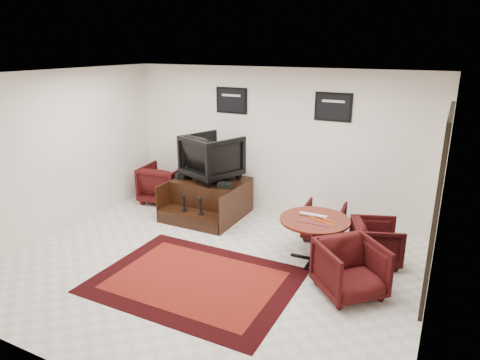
% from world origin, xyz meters
% --- Properties ---
extents(ground, '(6.00, 6.00, 0.00)m').
position_xyz_m(ground, '(0.00, 0.00, 0.00)').
color(ground, beige).
rests_on(ground, ground).
extents(room_shell, '(6.02, 5.02, 2.81)m').
position_xyz_m(room_shell, '(0.41, 0.12, 1.79)').
color(room_shell, white).
rests_on(room_shell, ground).
extents(area_rug, '(2.75, 2.06, 0.01)m').
position_xyz_m(area_rug, '(0.05, -0.44, 0.01)').
color(area_rug, black).
rests_on(area_rug, ground).
extents(shine_podium, '(1.35, 1.38, 0.69)m').
position_xyz_m(shine_podium, '(-1.04, 1.79, 0.32)').
color(shine_podium, black).
rests_on(shine_podium, ground).
extents(shine_chair, '(1.19, 1.16, 0.96)m').
position_xyz_m(shine_chair, '(-1.04, 1.93, 1.17)').
color(shine_chair, black).
rests_on(shine_chair, shine_podium).
extents(shoes_pair, '(0.25, 0.29, 0.10)m').
position_xyz_m(shoes_pair, '(-1.56, 1.71, 0.74)').
color(shoes_pair, black).
rests_on(shoes_pair, shine_podium).
extents(polish_kit, '(0.31, 0.26, 0.09)m').
position_xyz_m(polish_kit, '(-0.56, 1.57, 0.74)').
color(polish_kit, black).
rests_on(polish_kit, shine_podium).
extents(umbrella_black, '(0.32, 0.12, 0.87)m').
position_xyz_m(umbrella_black, '(-1.80, 1.66, 0.43)').
color(umbrella_black, black).
rests_on(umbrella_black, ground).
extents(umbrella_hooked, '(0.35, 0.13, 0.94)m').
position_xyz_m(umbrella_hooked, '(-1.82, 1.84, 0.47)').
color(umbrella_hooked, black).
rests_on(umbrella_hooked, ground).
extents(armchair_side, '(0.94, 0.89, 0.86)m').
position_xyz_m(armchair_side, '(-2.28, 2.00, 0.43)').
color(armchair_side, black).
rests_on(armchair_side, ground).
extents(meeting_table, '(1.05, 1.05, 0.69)m').
position_xyz_m(meeting_table, '(1.34, 0.89, 0.60)').
color(meeting_table, '#46150A').
rests_on(meeting_table, ground).
extents(table_chair_back, '(0.70, 0.66, 0.68)m').
position_xyz_m(table_chair_back, '(1.25, 1.76, 0.34)').
color(table_chair_back, black).
rests_on(table_chair_back, ground).
extents(table_chair_window, '(0.85, 0.88, 0.72)m').
position_xyz_m(table_chair_window, '(2.20, 1.28, 0.36)').
color(table_chair_window, black).
rests_on(table_chair_window, ground).
extents(table_chair_corner, '(1.07, 1.07, 0.80)m').
position_xyz_m(table_chair_corner, '(2.05, 0.21, 0.40)').
color(table_chair_corner, black).
rests_on(table_chair_corner, ground).
extents(paper_roll, '(0.42, 0.06, 0.05)m').
position_xyz_m(paper_roll, '(1.29, 0.96, 0.71)').
color(paper_roll, silver).
rests_on(paper_roll, meeting_table).
extents(table_clutter, '(0.57, 0.34, 0.01)m').
position_xyz_m(table_clutter, '(1.43, 0.84, 0.69)').
color(table_clutter, orange).
rests_on(table_clutter, meeting_table).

